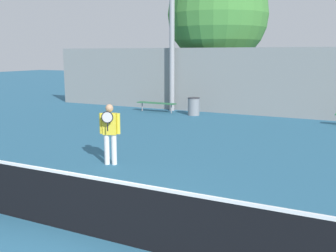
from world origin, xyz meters
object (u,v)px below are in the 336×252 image
(tree_green_broad, at_px, (218,15))
(tennis_player, at_px, (110,131))
(bench_courtside_near, at_px, (156,103))
(light_pole_far_right, at_px, (172,0))
(tennis_net, at_px, (96,207))
(trash_bin, at_px, (194,106))

(tree_green_broad, bearing_deg, tennis_player, -83.05)
(bench_courtside_near, bearing_deg, tree_green_broad, 62.47)
(light_pole_far_right, distance_m, tree_green_broad, 3.20)
(tennis_net, xyz_separation_m, trash_bin, (-3.61, 12.67, -0.09))
(light_pole_far_right, height_order, tree_green_broad, light_pole_far_right)
(light_pole_far_right, xyz_separation_m, tree_green_broad, (1.44, 2.81, -0.54))
(tennis_net, height_order, tennis_player, tennis_player)
(tennis_net, height_order, bench_courtside_near, tennis_net)
(tree_green_broad, bearing_deg, tennis_net, -76.92)
(tennis_net, distance_m, tennis_player, 4.33)
(light_pole_far_right, relative_size, trash_bin, 11.13)
(light_pole_far_right, bearing_deg, tree_green_broad, 62.95)
(tennis_player, relative_size, trash_bin, 1.90)
(tennis_net, relative_size, light_pole_far_right, 1.09)
(tennis_player, xyz_separation_m, bench_courtside_near, (-3.46, 9.11, -0.48))
(tennis_net, bearing_deg, trash_bin, 105.91)
(tennis_player, distance_m, bench_courtside_near, 9.76)
(light_pole_far_right, distance_m, trash_bin, 5.49)
(bench_courtside_near, distance_m, tree_green_broad, 6.18)
(tree_green_broad, bearing_deg, bench_courtside_near, -117.53)
(bench_courtside_near, xyz_separation_m, tree_green_broad, (1.91, 3.66, 4.60))
(bench_courtside_near, relative_size, trash_bin, 2.45)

